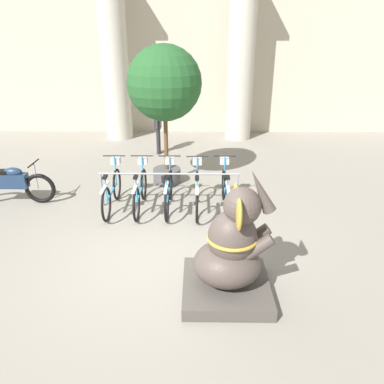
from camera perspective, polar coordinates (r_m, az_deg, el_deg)
ground_plane at (r=6.50m, az=-5.30°, el=-9.57°), size 60.00×60.00×0.00m
building_facade at (r=14.04m, az=-2.01°, el=21.27°), size 20.00×0.20×6.00m
column_left at (r=13.33m, az=-11.71°, el=19.10°), size 1.11×1.11×5.16m
column_right at (r=13.12m, az=7.47°, el=19.30°), size 1.11×1.11×5.16m
bike_rack at (r=7.95m, az=-3.55°, el=1.67°), size 3.00×0.05×0.77m
bicycle_0 at (r=8.09m, az=-12.08°, el=0.26°), size 0.48×1.77×1.05m
bicycle_1 at (r=7.98m, az=-7.87°, el=0.26°), size 0.48×1.77×1.05m
bicycle_2 at (r=7.92m, az=-3.58°, el=0.24°), size 0.48×1.77×1.05m
bicycle_3 at (r=7.86m, az=0.76°, el=0.13°), size 0.48×1.77×1.05m
bicycle_4 at (r=7.93m, az=5.10°, el=0.23°), size 0.48×1.77×1.05m
elephant_statue at (r=5.32m, az=5.93°, el=-9.42°), size 1.25×1.25×1.94m
motorcycle at (r=9.07m, az=-25.85°, el=1.18°), size 1.94×0.55×0.94m
person_pedestrian at (r=11.53m, az=-5.24°, el=10.53°), size 0.22×0.47×1.63m
potted_tree at (r=8.86m, az=-4.22°, el=15.72°), size 1.71×1.71×3.28m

